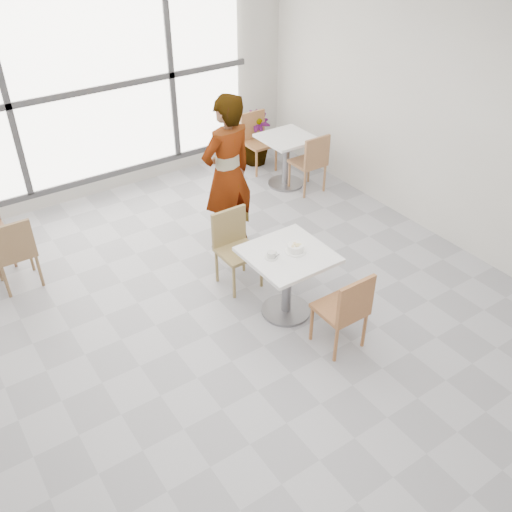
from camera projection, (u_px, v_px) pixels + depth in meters
floor at (240, 321)px, 5.81m from camera, size 7.00×7.00×0.00m
ceiling at (233, 13)px, 4.10m from camera, size 7.00×7.00×0.00m
wall_back at (93, 88)px, 7.33m from camera, size 6.00×0.00×6.00m
wall_right at (460, 122)px, 6.34m from camera, size 0.00×7.00×7.00m
window at (95, 89)px, 7.28m from camera, size 4.60×0.07×2.52m
main_table at (287, 272)px, 5.64m from camera, size 0.80×0.80×0.75m
chair_near at (346, 308)px, 5.22m from camera, size 0.42×0.42×0.87m
chair_far at (234, 243)px, 6.11m from camera, size 0.42×0.42×0.87m
oatmeal_bowl at (296, 248)px, 5.51m from camera, size 0.21×0.21×0.09m
coffee_cup at (271, 255)px, 5.43m from camera, size 0.16×0.13×0.07m
person at (227, 175)px, 6.46m from camera, size 0.75×0.55×1.91m
bg_table_right at (286, 154)px, 8.04m from camera, size 0.70×0.70×0.75m
bg_chair_left_near at (14, 250)px, 6.01m from camera, size 0.42×0.42×0.87m
bg_chair_right_near at (312, 160)px, 7.85m from camera, size 0.42×0.42×0.87m
bg_chair_right_far at (257, 137)px, 8.50m from camera, size 0.42×0.42×0.87m
plant_right at (255, 139)px, 8.69m from camera, size 0.52×0.52×0.82m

